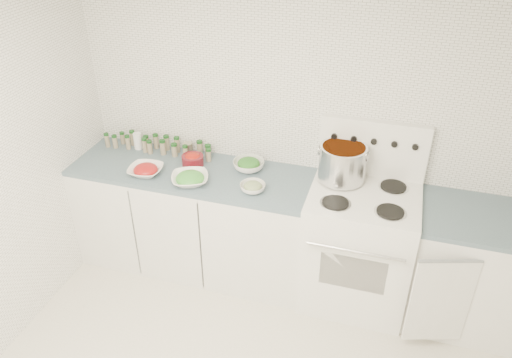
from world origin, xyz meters
The scene contains 13 objects.
room_walls centered at (0.00, 0.00, 1.56)m, with size 3.54×3.04×2.52m.
counter_left centered at (-0.82, 1.19, 0.45)m, with size 1.85×0.62×0.90m.
stove centered at (0.48, 1.19, 0.50)m, with size 0.76×0.70×1.36m.
counter_right centered at (1.30, 1.19, 0.45)m, with size 0.89×0.75×0.90m.
stock_pot centered at (0.29, 1.33, 1.09)m, with size 0.36×0.33×0.26m.
bowl_tomato centered at (-1.12, 1.04, 0.94)m, with size 0.27×0.27×0.08m.
bowl_snowpea centered at (-0.76, 1.02, 0.94)m, with size 0.35×0.35×0.09m.
bowl_broccoli centered at (-0.41, 1.33, 0.94)m, with size 0.24×0.24×0.10m.
bowl_zucchini centered at (-0.29, 1.05, 0.93)m, with size 0.24×0.24×0.07m.
bowl_pepper centered at (-0.84, 1.26, 0.95)m, with size 0.17×0.17×0.10m.
salt_canister centered at (-1.37, 1.39, 0.97)m, with size 0.07×0.07×0.13m, color white.
tin_can centered at (-0.95, 1.42, 0.95)m, with size 0.08×0.08×0.10m, color #A09D87.
spice_cluster centered at (-1.18, 1.39, 0.96)m, with size 0.92×0.16×0.13m.
Camera 1 is at (0.59, -1.78, 2.83)m, focal length 35.00 mm.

